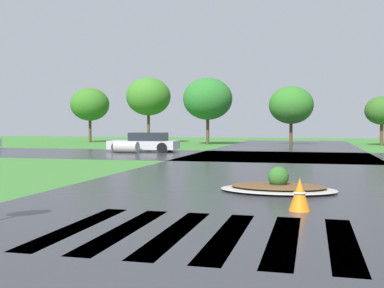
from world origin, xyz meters
name	(u,v)px	position (x,y,z in m)	size (l,w,h in m)	color
asphalt_roadway	(246,189)	(0.00, 10.00, 0.00)	(10.45, 80.00, 0.01)	#2B2B30
asphalt_cross_road	(280,156)	(0.00, 23.92, 0.00)	(90.00, 9.41, 0.01)	#2B2B30
crosswalk_stripes	(201,234)	(0.00, 4.39, 0.00)	(4.95, 3.59, 0.01)	white
median_island	(278,187)	(0.90, 9.75, 0.13)	(3.13, 2.03, 0.68)	#9E9B93
car_dark_suv	(145,143)	(-8.91, 26.48, 0.60)	(4.54, 2.30, 1.26)	#B7B7BF
drainage_pipe_stack	(126,147)	(-9.62, 24.97, 0.36)	(1.58, 0.79, 0.71)	#9E9B93
traffic_cone	(300,195)	(1.53, 6.96, 0.34)	(0.45, 0.45, 0.70)	orange
background_treeline	(235,102)	(-5.02, 39.80, 3.81)	(37.42, 6.90, 6.29)	#4C3823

